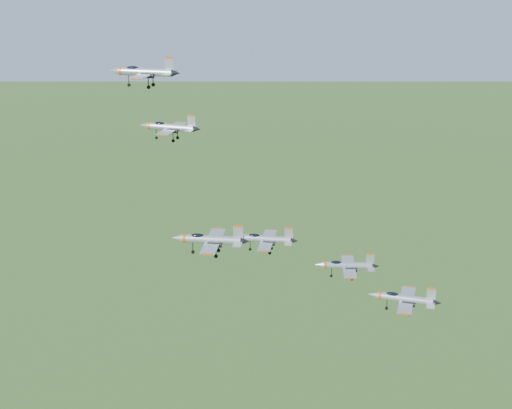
# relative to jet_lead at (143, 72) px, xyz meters

# --- Properties ---
(jet_lead) EXTENTS (13.49, 11.09, 3.61)m
(jet_lead) POSITION_rel_jet_lead_xyz_m (0.00, 0.00, 0.00)
(jet_lead) COLOR #9FA3AB
(jet_left_high) EXTENTS (11.31, 9.36, 3.02)m
(jet_left_high) POSITION_rel_jet_lead_xyz_m (6.87, -7.75, -7.93)
(jet_left_high) COLOR #9FA3AB
(jet_right_high) EXTENTS (12.21, 10.10, 3.26)m
(jet_right_high) POSITION_rel_jet_lead_xyz_m (18.04, -24.67, -20.87)
(jet_right_high) COLOR #9FA3AB
(jet_left_low) EXTENTS (12.36, 10.17, 3.31)m
(jet_left_low) POSITION_rel_jet_lead_xyz_m (22.55, -2.33, -29.68)
(jet_left_low) COLOR #9FA3AB
(jet_right_low) EXTENTS (10.55, 8.80, 2.82)m
(jet_right_low) POSITION_rel_jet_lead_xyz_m (38.46, -16.27, -27.28)
(jet_right_low) COLOR #9FA3AB
(jet_trail) EXTENTS (11.93, 9.89, 3.19)m
(jet_trail) POSITION_rel_jet_lead_xyz_m (47.96, -15.38, -32.77)
(jet_trail) COLOR #9FA3AB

